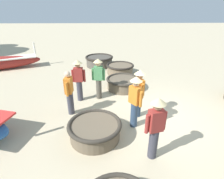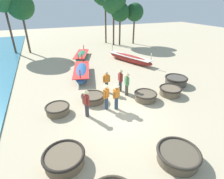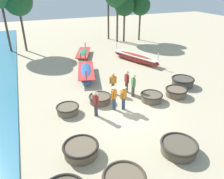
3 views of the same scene
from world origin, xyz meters
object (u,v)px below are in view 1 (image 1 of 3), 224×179
(coracle_far_right, at_px, (95,129))
(fisherman_standing_right, at_px, (139,91))
(fisherman_by_coracle, at_px, (155,125))
(fisherman_hauling, at_px, (135,99))
(fisherman_with_hat, at_px, (79,78))
(coracle_far_left, at_px, (120,69))
(fisherman_crouching, at_px, (69,92))
(coracle_front_left, at_px, (99,61))
(fisherman_standing_left, at_px, (98,76))
(coracle_front_right, at_px, (123,83))

(coracle_far_right, distance_m, fisherman_standing_right, 1.89)
(fisherman_by_coracle, bearing_deg, fisherman_hauling, 12.26)
(fisherman_by_coracle, bearing_deg, fisherman_with_hat, 35.59)
(coracle_far_left, relative_size, fisherman_standing_right, 0.92)
(fisherman_crouching, height_order, fisherman_by_coracle, fisherman_by_coracle)
(coracle_far_left, relative_size, coracle_front_left, 0.88)
(coracle_front_left, bearing_deg, fisherman_crouching, 171.72)
(coracle_front_left, xyz_separation_m, fisherman_standing_left, (-4.39, -0.14, 0.61))
(coracle_front_right, height_order, fisherman_by_coracle, fisherman_by_coracle)
(coracle_front_left, bearing_deg, fisherman_standing_left, -178.21)
(coracle_far_left, relative_size, coracle_front_right, 1.01)
(coracle_front_right, bearing_deg, fisherman_standing_right, -172.31)
(fisherman_standing_right, bearing_deg, fisherman_crouching, 84.44)
(fisherman_crouching, bearing_deg, fisherman_standing_right, -95.56)
(coracle_far_right, relative_size, fisherman_by_coracle, 0.92)
(fisherman_hauling, bearing_deg, fisherman_crouching, 69.40)
(fisherman_crouching, xyz_separation_m, fisherman_hauling, (-0.79, -2.09, 0.12))
(coracle_front_left, distance_m, fisherman_with_hat, 4.61)
(coracle_front_right, xyz_separation_m, fisherman_crouching, (-2.02, 2.00, 0.55))
(fisherman_standing_right, height_order, fisherman_standing_left, same)
(fisherman_standing_left, height_order, fisherman_by_coracle, same)
(fisherman_by_coracle, bearing_deg, coracle_far_right, 62.39)
(coracle_far_right, distance_m, fisherman_with_hat, 2.50)
(fisherman_with_hat, bearing_deg, coracle_front_right, -60.54)
(fisherman_standing_right, bearing_deg, fisherman_standing_left, 45.13)
(coracle_far_left, height_order, coracle_far_right, coracle_far_left)
(coracle_front_right, distance_m, fisherman_crouching, 2.89)
(coracle_front_left, height_order, fisherman_hauling, fisherman_hauling)
(coracle_front_right, xyz_separation_m, coracle_front_left, (3.51, 1.20, 0.06))
(coracle_far_left, relative_size, fisherman_by_coracle, 0.92)
(coracle_front_right, relative_size, coracle_front_left, 0.87)
(fisherman_standing_left, bearing_deg, fisherman_with_hat, 100.62)
(coracle_front_right, relative_size, fisherman_standing_left, 0.91)
(fisherman_standing_right, bearing_deg, coracle_front_left, 14.63)
(coracle_front_right, height_order, fisherman_hauling, fisherman_hauling)
(coracle_far_left, distance_m, coracle_far_right, 5.43)
(coracle_far_right, distance_m, coracle_front_right, 3.49)
(fisherman_crouching, bearing_deg, coracle_front_left, -8.28)
(fisherman_crouching, distance_m, fisherman_standing_right, 2.32)
(coracle_front_right, bearing_deg, fisherman_hauling, -178.08)
(fisherman_standing_right, bearing_deg, coracle_far_right, 127.62)
(coracle_far_right, xyz_separation_m, fisherman_by_coracle, (-0.77, -1.46, 0.68))
(coracle_far_right, xyz_separation_m, fisherman_with_hat, (2.29, 0.72, 0.68))
(fisherman_crouching, bearing_deg, fisherman_with_hat, -10.56)
(fisherman_hauling, bearing_deg, fisherman_by_coracle, -167.74)
(coracle_front_left, relative_size, fisherman_crouching, 1.11)
(fisherman_hauling, bearing_deg, coracle_front_right, 1.92)
(coracle_front_left, relative_size, fisherman_hauling, 1.05)
(fisherman_hauling, bearing_deg, coracle_far_left, 0.89)
(fisherman_crouching, height_order, fisherman_hauling, fisherman_hauling)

